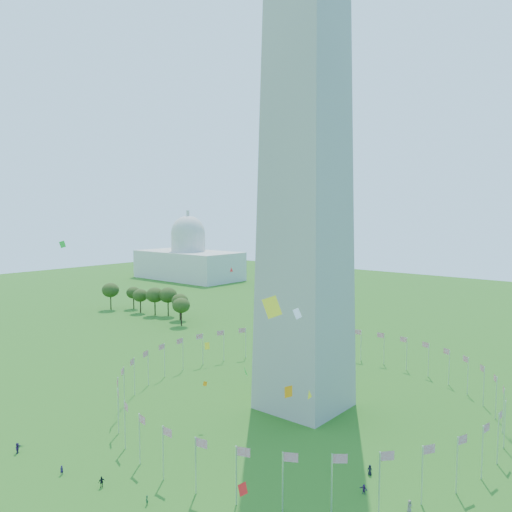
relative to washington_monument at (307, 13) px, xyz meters
The scene contains 6 objects.
ground 98.18m from the washington_monument, 90.00° to the right, with size 600.00×600.00×0.00m, color #1E5614.
washington_monument is the anchor object (origin of this frame).
flag_ring 80.00m from the washington_monument, 96.12° to the left, with size 80.24×80.24×9.00m.
capitol_building 230.40m from the washington_monument, 144.16° to the left, with size 70.00×35.00×46.00m, color beige, non-canonical shape.
kites_aloft 69.67m from the washington_monument, 79.70° to the right, with size 96.02×71.90×32.45m.
tree_line_west 138.10m from the washington_monument, 158.86° to the left, with size 55.53×15.93×11.78m.
Camera 1 is at (60.91, -39.57, 43.04)m, focal length 35.00 mm.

